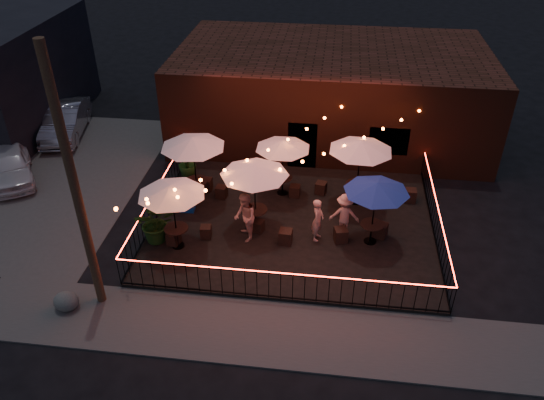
% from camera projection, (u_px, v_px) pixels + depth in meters
% --- Properties ---
extents(ground, '(110.00, 110.00, 0.00)m').
position_uv_depth(ground, '(287.00, 260.00, 17.73)').
color(ground, black).
rests_on(ground, ground).
extents(patio, '(10.00, 8.00, 0.15)m').
position_uv_depth(patio, '(293.00, 223.00, 19.34)').
color(patio, black).
rests_on(patio, ground).
extents(sidewalk, '(18.00, 2.50, 0.05)m').
position_uv_depth(sidewalk, '(276.00, 333.00, 15.03)').
color(sidewalk, '#454340').
rests_on(sidewalk, ground).
extents(parking_lot, '(11.00, 12.00, 0.02)m').
position_uv_depth(parking_lot, '(13.00, 176.00, 22.28)').
color(parking_lot, '#454340').
rests_on(parking_lot, ground).
extents(brick_building, '(14.00, 8.00, 4.00)m').
position_uv_depth(brick_building, '(331.00, 92.00, 24.77)').
color(brick_building, '#37190F').
rests_on(brick_building, ground).
extents(utility_pole, '(0.26, 0.26, 8.00)m').
position_uv_depth(utility_pole, '(75.00, 190.00, 13.93)').
color(utility_pole, '#3D2419').
rests_on(utility_pole, ground).
extents(fence_front, '(10.00, 0.04, 1.04)m').
position_uv_depth(fence_front, '(281.00, 286.00, 15.71)').
color(fence_front, black).
rests_on(fence_front, patio).
extents(fence_left, '(0.04, 8.00, 1.04)m').
position_uv_depth(fence_left, '(158.00, 200.00, 19.53)').
color(fence_left, black).
rests_on(fence_left, patio).
extents(fence_right, '(0.04, 8.00, 1.04)m').
position_uv_depth(fence_right, '(436.00, 220.00, 18.49)').
color(fence_right, black).
rests_on(fence_right, patio).
extents(festoon_lights, '(10.02, 8.72, 1.32)m').
position_uv_depth(festoon_lights, '(264.00, 168.00, 17.84)').
color(festoon_lights, '#F45617').
rests_on(festoon_lights, ground).
extents(cafe_table_0, '(2.54, 2.54, 2.46)m').
position_uv_depth(cafe_table_0, '(171.00, 191.00, 16.88)').
color(cafe_table_0, black).
rests_on(cafe_table_0, patio).
extents(cafe_table_1, '(2.92, 2.92, 2.65)m').
position_uv_depth(cafe_table_1, '(193.00, 143.00, 19.22)').
color(cafe_table_1, black).
rests_on(cafe_table_1, patio).
extents(cafe_table_2, '(2.54, 2.54, 2.59)m').
position_uv_depth(cafe_table_2, '(254.00, 171.00, 17.69)').
color(cafe_table_2, black).
rests_on(cafe_table_2, patio).
extents(cafe_table_3, '(2.78, 2.78, 2.32)m').
position_uv_depth(cafe_table_3, '(283.00, 145.00, 19.74)').
color(cafe_table_3, black).
rests_on(cafe_table_3, patio).
extents(cafe_table_4, '(2.55, 2.55, 2.40)m').
position_uv_depth(cafe_table_4, '(377.00, 188.00, 17.11)').
color(cafe_table_4, black).
rests_on(cafe_table_4, patio).
extents(cafe_table_5, '(3.14, 3.14, 2.61)m').
position_uv_depth(cafe_table_5, '(361.00, 147.00, 19.06)').
color(cafe_table_5, black).
rests_on(cafe_table_5, patio).
extents(bistro_chair_0, '(0.49, 0.49, 0.47)m').
position_uv_depth(bistro_chair_0, '(174.00, 238.00, 18.08)').
color(bistro_chair_0, black).
rests_on(bistro_chair_0, patio).
extents(bistro_chair_1, '(0.41, 0.41, 0.44)m').
position_uv_depth(bistro_chair_1, '(206.00, 232.00, 18.43)').
color(bistro_chair_1, black).
rests_on(bistro_chair_1, patio).
extents(bistro_chair_2, '(0.45, 0.45, 0.51)m').
position_uv_depth(bistro_chair_2, '(206.00, 185.00, 20.95)').
color(bistro_chair_2, black).
rests_on(bistro_chair_2, patio).
extents(bistro_chair_3, '(0.46, 0.46, 0.47)m').
position_uv_depth(bistro_chair_3, '(221.00, 192.00, 20.53)').
color(bistro_chair_3, black).
rests_on(bistro_chair_3, patio).
extents(bistro_chair_4, '(0.46, 0.46, 0.44)m').
position_uv_depth(bistro_chair_4, '(258.00, 226.00, 18.71)').
color(bistro_chair_4, black).
rests_on(bistro_chair_4, patio).
extents(bistro_chair_5, '(0.46, 0.46, 0.51)m').
position_uv_depth(bistro_chair_5, '(286.00, 237.00, 18.13)').
color(bistro_chair_5, black).
rests_on(bistro_chair_5, patio).
extents(bistro_chair_6, '(0.41, 0.41, 0.46)m').
position_uv_depth(bistro_chair_6, '(295.00, 191.00, 20.60)').
color(bistro_chair_6, black).
rests_on(bistro_chair_6, patio).
extents(bistro_chair_7, '(0.48, 0.48, 0.47)m').
position_uv_depth(bistro_chair_7, '(321.00, 188.00, 20.78)').
color(bistro_chair_7, black).
rests_on(bistro_chair_7, patio).
extents(bistro_chair_8, '(0.53, 0.53, 0.51)m').
position_uv_depth(bistro_chair_8, '(341.00, 235.00, 18.21)').
color(bistro_chair_8, black).
rests_on(bistro_chair_8, patio).
extents(bistro_chair_9, '(0.56, 0.56, 0.51)m').
position_uv_depth(bistro_chair_9, '(380.00, 230.00, 18.44)').
color(bistro_chair_9, black).
rests_on(bistro_chair_9, patio).
extents(bistro_chair_10, '(0.41, 0.41, 0.40)m').
position_uv_depth(bistro_chair_10, '(356.00, 185.00, 21.04)').
color(bistro_chair_10, black).
rests_on(bistro_chair_10, patio).
extents(bistro_chair_11, '(0.42, 0.42, 0.49)m').
position_uv_depth(bistro_chair_11, '(410.00, 195.00, 20.31)').
color(bistro_chair_11, black).
rests_on(bistro_chair_11, patio).
extents(patron_a, '(0.49, 0.64, 1.59)m').
position_uv_depth(patron_a, '(318.00, 220.00, 18.04)').
color(patron_a, beige).
rests_on(patron_a, patio).
extents(patron_b, '(0.94, 1.06, 1.81)m').
position_uv_depth(patron_b, '(245.00, 217.00, 17.97)').
color(patron_b, '#CAB08C').
rests_on(patron_b, patio).
extents(patron_c, '(1.04, 0.60, 1.61)m').
position_uv_depth(patron_c, '(344.00, 215.00, 18.27)').
color(patron_c, tan).
rests_on(patron_c, patio).
extents(potted_shrub_a, '(1.55, 1.41, 1.49)m').
position_uv_depth(potted_shrub_a, '(156.00, 222.00, 18.00)').
color(potted_shrub_a, '#15360C').
rests_on(potted_shrub_a, patio).
extents(potted_shrub_b, '(0.80, 0.70, 1.25)m').
position_uv_depth(potted_shrub_b, '(187.00, 194.00, 19.72)').
color(potted_shrub_b, '#1B3D0D').
rests_on(potted_shrub_b, patio).
extents(potted_shrub_c, '(0.82, 0.82, 1.33)m').
position_uv_depth(potted_shrub_c, '(187.00, 162.00, 21.61)').
color(potted_shrub_c, '#0B340A').
rests_on(potted_shrub_c, patio).
extents(cooler, '(0.62, 0.46, 0.80)m').
position_uv_depth(cooler, '(186.00, 201.00, 19.69)').
color(cooler, '#0D49BC').
rests_on(cooler, patio).
extents(boulder, '(0.91, 0.81, 0.64)m').
position_uv_depth(boulder, '(66.00, 301.00, 15.67)').
color(boulder, '#4C4D47').
rests_on(boulder, ground).
extents(car_white, '(3.42, 4.10, 1.32)m').
position_uv_depth(car_white, '(10.00, 165.00, 21.72)').
color(car_white, silver).
rests_on(car_white, ground).
extents(car_silver, '(2.44, 4.64, 1.46)m').
position_uv_depth(car_silver, '(65.00, 121.00, 25.09)').
color(car_silver, '#9A9BA2').
rests_on(car_silver, ground).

